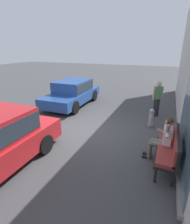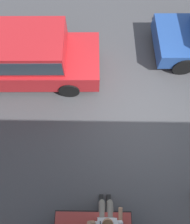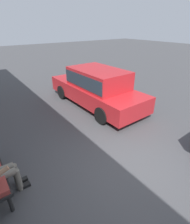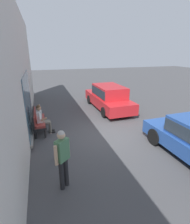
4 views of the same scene
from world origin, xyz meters
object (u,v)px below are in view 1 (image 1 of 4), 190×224
Objects in this scene: fire_hydrant at (151,118)px; parked_car_near at (72,92)px; bench at (171,148)px; person_on_phone at (163,138)px; pedestrian_standing at (158,96)px.

parked_car_near is at bearing -108.12° from fire_hydrant.
bench reaches higher than fire_hydrant.
bench is 1.25× the size of person_on_phone.
pedestrian_standing is (0.10, 4.68, 0.25)m from parked_car_near.
pedestrian_standing is at bearing -170.37° from bench.
pedestrian_standing is at bearing 176.59° from fire_hydrant.
person_on_phone is 2.36m from fire_hydrant.
parked_car_near is at bearing -91.21° from pedestrian_standing.
fire_hydrant is at bearing -163.52° from bench.
person_on_phone is at bearing 6.93° from pedestrian_standing.
bench is 4.04m from pedestrian_standing.
parked_car_near is 4.86m from fire_hydrant.
parked_car_near reaches higher than bench.
parked_car_near is 4.69m from pedestrian_standing.
parked_car_near is (-4.06, -5.36, 0.18)m from bench.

